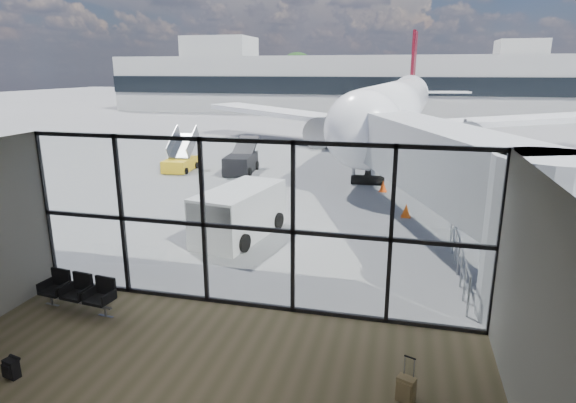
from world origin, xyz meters
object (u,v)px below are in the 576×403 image
at_px(seating_row, 80,290).
at_px(mobile_stairs, 180,163).
at_px(backpack, 11,368).
at_px(airliner, 397,106).
at_px(belt_loader, 241,162).
at_px(suitcase, 406,389).
at_px(service_van, 238,213).

relative_size(seating_row, mobile_stairs, 0.69).
relative_size(seating_row, backpack, 4.76).
relative_size(airliner, belt_loader, 9.26).
bearing_deg(suitcase, seating_row, -170.16).
bearing_deg(seating_row, belt_loader, 101.94).
bearing_deg(airliner, service_van, -97.29).
distance_m(suitcase, service_van, 10.26).
xyz_separation_m(seating_row, airliner, (7.19, 31.88, 2.63)).
xyz_separation_m(seating_row, belt_loader, (-1.65, 17.66, 0.12)).
xyz_separation_m(service_van, belt_loader, (-3.80, 11.29, -0.30)).
distance_m(backpack, mobile_stairs, 21.06).
xyz_separation_m(backpack, belt_loader, (-2.18, 20.59, 0.43)).
xyz_separation_m(seating_row, backpack, (0.53, -2.93, -0.31)).
relative_size(seating_row, belt_loader, 0.50).
relative_size(service_van, belt_loader, 1.04).
bearing_deg(service_van, suitcase, -42.42).
bearing_deg(service_van, mobile_stairs, 135.48).
bearing_deg(mobile_stairs, backpack, -77.77).
bearing_deg(suitcase, mobile_stairs, 147.95).
bearing_deg(seating_row, service_van, 77.94).
bearing_deg(airliner, backpack, -96.94).
bearing_deg(service_van, seating_row, -98.45).
height_order(seating_row, suitcase, seating_row).
relative_size(airliner, service_van, 8.90).
xyz_separation_m(suitcase, mobile_stairs, (-13.91, 19.00, 0.23)).
distance_m(service_van, belt_loader, 11.91).
bearing_deg(service_van, backpack, -89.70).
bearing_deg(backpack, airliner, 92.21).
distance_m(seating_row, suitcase, 8.55).
bearing_deg(mobile_stairs, airliner, 44.48).
distance_m(airliner, mobile_stairs, 19.59).
bearing_deg(mobile_stairs, seating_row, -76.69).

